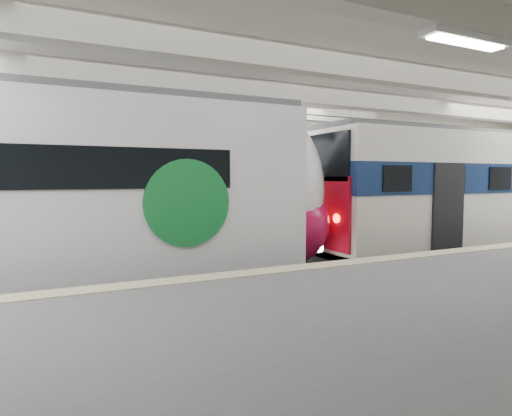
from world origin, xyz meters
TOP-DOWN VIEW (x-y plane):
  - station_hall at (0.00, -1.74)m, footprint 36.00×24.00m
  - modern_emu at (-5.45, -0.00)m, footprint 15.16×3.13m
  - older_rer at (8.41, 0.00)m, footprint 13.67×3.02m
  - far_train at (-5.00, 5.50)m, footprint 14.37×3.30m

SIDE VIEW (x-z plane):
  - far_train at x=-5.00m, z-range 0.08..4.63m
  - older_rer at x=8.41m, z-range 0.11..4.61m
  - modern_emu at x=-5.45m, z-range -0.04..4.78m
  - station_hall at x=0.00m, z-range 0.37..6.12m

